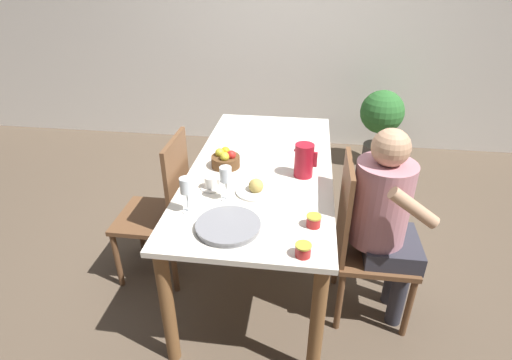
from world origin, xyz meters
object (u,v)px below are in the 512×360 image
Objects in this scene: wine_glass_juice at (226,176)px; bread_plate at (256,189)px; chair_person_side at (362,239)px; red_pitcher at (304,160)px; serving_tray at (228,226)px; jam_jar_amber at (303,250)px; jam_jar_red at (314,220)px; fruit_bowl at (226,159)px; teacup_near_person at (211,183)px; person_seated at (386,215)px; wine_glass_water at (186,187)px; potted_plant at (381,119)px; chair_opposite at (163,208)px.

bread_plate is (0.14, 0.10, -0.12)m from wine_glass_juice.
chair_person_side is 4.90× the size of red_pitcher.
jam_jar_amber reaches higher than serving_tray.
jam_jar_amber and jam_jar_red have the same top height.
chair_person_side is 0.48m from jam_jar_red.
fruit_bowl is (-0.47, 0.06, -0.05)m from red_pitcher.
jam_jar_red is (0.56, -0.29, 0.00)m from teacup_near_person.
person_seated is 1.04m from wine_glass_water.
person_seated is 1.52× the size of potted_plant.
chair_opposite is at bearing 152.57° from wine_glass_juice.
chair_opposite is 13.63× the size of jam_jar_red.
bread_plate reaches higher than teacup_near_person.
person_seated reaches higher than fruit_bowl.
person_seated is 0.46m from jam_jar_red.
bread_plate is at bearing -103.37° from chair_opposite.
wine_glass_water is at bearing -140.71° from red_pitcher.
bread_plate is at bearing -51.09° from fruit_bowl.
chair_opposite is 0.93m from red_pitcher.
wine_glass_juice is at bearing -118.21° from potted_plant.
red_pitcher is 0.34m from bread_plate.
wine_glass_water is 0.63m from jam_jar_red.
wine_glass_juice is 2.69× the size of jam_jar_red.
teacup_near_person is at bearing -95.75° from fruit_bowl.
chair_person_side reaches higher than jam_jar_red.
wine_glass_water is 0.22m from wine_glass_juice.
serving_tray is 0.40× the size of potted_plant.
bread_plate is at bearing -138.19° from red_pitcher.
teacup_near_person is at bearing 114.84° from serving_tray.
teacup_near_person reaches higher than potted_plant.
jam_jar_amber is (0.27, -0.50, 0.01)m from bread_plate.
chair_opposite reaches higher than jam_jar_amber.
wine_glass_water reaches higher than fruit_bowl.
bread_plate is at bearing -93.01° from person_seated.
bread_plate is (0.25, -0.01, -0.01)m from teacup_near_person.
jam_jar_red is at bearing 10.66° from serving_tray.
fruit_bowl is 0.23× the size of potted_plant.
wine_glass_juice is 2.39m from potted_plant.
person_seated is at bearing -2.74° from teacup_near_person.
jam_jar_amber is at bearing -44.36° from teacup_near_person.
potted_plant is (0.70, 2.48, -0.30)m from jam_jar_amber.
person_seated is at bearing -97.85° from potted_plant.
person_seated is 2.05m from potted_plant.
jam_jar_red is (-0.38, -0.24, 0.10)m from person_seated.
red_pitcher is 0.72m from wine_glass_water.
jam_jar_amber is at bearing -61.72° from bread_plate.
chair_person_side reaches higher than serving_tray.
red_pitcher reaches higher than teacup_near_person.
red_pitcher is at bearing 97.34° from jam_jar_red.
wine_glass_juice is at bearing -85.88° from person_seated.
bread_plate is 0.29× the size of potted_plant.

